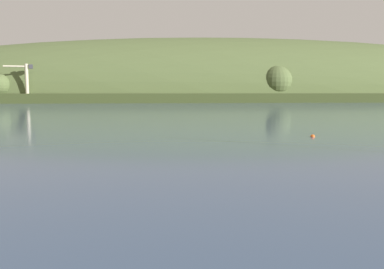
{
  "coord_description": "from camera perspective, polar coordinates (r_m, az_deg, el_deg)",
  "views": [
    {
      "loc": [
        3.52,
        11.93,
        5.32
      ],
      "look_at": [
        5.04,
        43.42,
        1.92
      ],
      "focal_mm": 38.31,
      "sensor_mm": 36.0,
      "label": 1
    }
  ],
  "objects": [
    {
      "name": "far_shoreline_hill",
      "position": [
        223.24,
        4.53,
        4.8
      ],
      "size": [
        554.56,
        111.03,
        66.46
      ],
      "rotation": [
        0.0,
        0.0,
        0.05
      ],
      "color": "#35401E",
      "rests_on": "ground"
    },
    {
      "name": "mooring_buoy_midchannel",
      "position": [
        49.23,
        16.45,
        -0.3
      ],
      "size": [
        0.53,
        0.53,
        0.61
      ],
      "color": "#EA5B19",
      "rests_on": "ground"
    },
    {
      "name": "dockside_crane",
      "position": [
        194.81,
        -22.06,
        6.49
      ],
      "size": [
        11.97,
        4.9,
        16.91
      ],
      "rotation": [
        0.0,
        0.0,
        3.41
      ],
      "color": "#4C4C51",
      "rests_on": "ground"
    }
  ]
}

